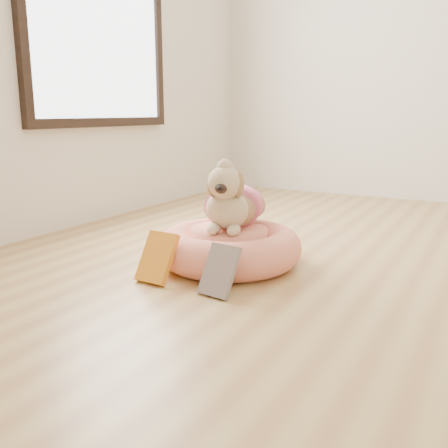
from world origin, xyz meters
The scene contains 7 objects.
floor centered at (0.00, 0.00, 0.00)m, with size 4.50×4.50×0.00m, color #A97846.
wall_left centered at (-2.00, 0.00, 1.35)m, with size 4.50×4.50×0.00m, color beige.
window centered at (-1.98, 0.40, 1.40)m, with size 0.07×1.32×1.52m, color black.
pet_bed centered at (-0.70, -0.15, 0.09)m, with size 0.71×0.71×0.18m.
dog centered at (-0.70, -0.13, 0.36)m, with size 0.33×0.48×0.35m, color brown, non-canonical shape.
book_yellow centered at (-0.87, -0.52, 0.11)m, with size 0.15×0.03×0.23m, color yellow.
book_white centered at (-0.54, -0.53, 0.10)m, with size 0.14×0.02×0.22m, color silver.
Camera 1 is at (0.43, -2.24, 0.74)m, focal length 40.00 mm.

